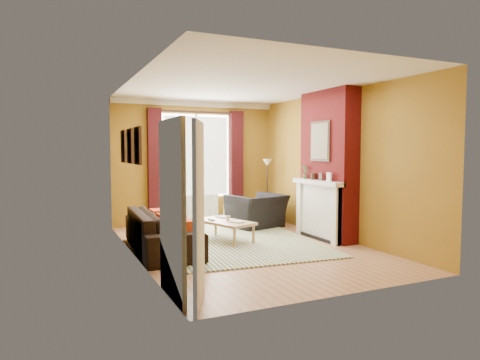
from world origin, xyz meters
The scene contains 12 objects.
ground centered at (0.00, 0.00, 0.00)m, with size 5.50×5.50×0.00m, color #916341.
room_walls centered at (0.63, 0.28, 1.38)m, with size 3.82×5.54×2.83m.
striped_rug centered at (-0.07, 0.64, 0.01)m, with size 3.15×4.15×0.02m.
sofa centered at (-1.42, 0.28, 0.34)m, with size 2.30×0.90×0.67m, color black.
armchair centered at (0.99, 1.56, 0.36)m, with size 1.11×0.97×0.72m, color black.
coffee_table centered at (-0.19, 0.53, 0.35)m, with size 0.93×1.29×0.39m.
wicker_stool centered at (0.57, 1.93, 0.23)m, with size 0.42×0.42×0.47m.
floor_lamp centered at (1.54, 2.12, 1.16)m, with size 0.23×0.23×1.47m.
book_a centered at (-0.13, 0.22, 0.40)m, with size 0.17×0.23×0.02m, color #999999.
book_b centered at (-0.17, 0.91, 0.40)m, with size 0.19×0.26×0.02m, color #999999.
mug centered at (-0.11, 0.54, 0.43)m, with size 0.09×0.09×0.08m, color #999999.
tv_remote centered at (-0.40, 0.64, 0.40)m, with size 0.08×0.17×0.02m.
Camera 1 is at (-3.13, -6.69, 1.68)m, focal length 32.00 mm.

